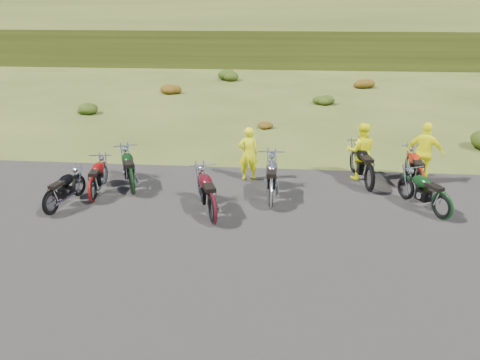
# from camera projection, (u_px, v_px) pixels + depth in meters

# --- Properties ---
(ground) EXTENTS (300.00, 300.00, 0.00)m
(ground) POSITION_uv_depth(u_px,v_px,m) (263.00, 224.00, 11.49)
(ground) COLOR #394416
(ground) RESTS_ON ground
(gravel_pad) EXTENTS (20.00, 12.00, 0.04)m
(gravel_pad) POSITION_uv_depth(u_px,v_px,m) (259.00, 267.00, 9.63)
(gravel_pad) COLOR black
(gravel_pad) RESTS_ON ground
(hill_slope) EXTENTS (300.00, 45.97, 9.37)m
(hill_slope) POSITION_uv_depth(u_px,v_px,m) (281.00, 45.00, 57.98)
(hill_slope) COLOR #333F15
(hill_slope) RESTS_ON ground
(hill_plateau) EXTENTS (300.00, 90.00, 9.17)m
(hill_plateau) POSITION_uv_depth(u_px,v_px,m) (283.00, 23.00, 113.76)
(hill_plateau) COLOR #333F15
(hill_plateau) RESTS_ON ground
(shrub_1) EXTENTS (1.03, 1.03, 0.61)m
(shrub_1) POSITION_uv_depth(u_px,v_px,m) (86.00, 107.00, 22.66)
(shrub_1) COLOR #25360D
(shrub_1) RESTS_ON ground
(shrub_2) EXTENTS (1.30, 1.30, 0.77)m
(shrub_2) POSITION_uv_depth(u_px,v_px,m) (170.00, 88.00, 27.31)
(shrub_2) COLOR #5F2D0B
(shrub_2) RESTS_ON ground
(shrub_3) EXTENTS (1.56, 1.56, 0.92)m
(shrub_3) POSITION_uv_depth(u_px,v_px,m) (229.00, 74.00, 31.97)
(shrub_3) COLOR #25360D
(shrub_3) RESTS_ON ground
(shrub_4) EXTENTS (0.77, 0.77, 0.45)m
(shrub_4) POSITION_uv_depth(u_px,v_px,m) (263.00, 123.00, 20.00)
(shrub_4) COLOR #5F2D0B
(shrub_4) RESTS_ON ground
(shrub_5) EXTENTS (1.03, 1.03, 0.61)m
(shrub_5) POSITION_uv_depth(u_px,v_px,m) (323.00, 99.00, 24.65)
(shrub_5) COLOR #25360D
(shrub_5) RESTS_ON ground
(shrub_6) EXTENTS (1.30, 1.30, 0.77)m
(shrub_6) POSITION_uv_depth(u_px,v_px,m) (363.00, 82.00, 29.30)
(shrub_6) COLOR #5F2D0B
(shrub_6) RESTS_ON ground
(motorcycle_0) EXTENTS (0.92, 1.93, 0.97)m
(motorcycle_0) POSITION_uv_depth(u_px,v_px,m) (53.00, 215.00, 11.93)
(motorcycle_0) COLOR black
(motorcycle_0) RESTS_ON ground
(motorcycle_1) EXTENTS (0.87, 1.98, 1.00)m
(motorcycle_1) POSITION_uv_depth(u_px,v_px,m) (94.00, 202.00, 12.71)
(motorcycle_1) COLOR maroon
(motorcycle_1) RESTS_ON ground
(motorcycle_2) EXTENTS (1.53, 2.26, 1.13)m
(motorcycle_2) POSITION_uv_depth(u_px,v_px,m) (133.00, 195.00, 13.17)
(motorcycle_2) COLOR black
(motorcycle_2) RESTS_ON ground
(motorcycle_3) EXTENTS (0.81, 2.28, 1.18)m
(motorcycle_3) POSITION_uv_depth(u_px,v_px,m) (271.00, 208.00, 12.34)
(motorcycle_3) COLOR #9B9B9F
(motorcycle_3) RESTS_ON ground
(motorcycle_4) EXTENTS (1.45, 2.31, 1.15)m
(motorcycle_4) POSITION_uv_depth(u_px,v_px,m) (213.00, 225.00, 11.44)
(motorcycle_4) COLOR #480C13
(motorcycle_4) RESTS_ON ground
(motorcycle_5) EXTENTS (1.09, 2.36, 1.19)m
(motorcycle_5) POSITION_uv_depth(u_px,v_px,m) (368.00, 192.00, 13.41)
(motorcycle_5) COLOR black
(motorcycle_5) RESTS_ON ground
(motorcycle_6) EXTENTS (0.73, 2.07, 1.08)m
(motorcycle_6) POSITION_uv_depth(u_px,v_px,m) (418.00, 194.00, 13.28)
(motorcycle_6) COLOR #991C0B
(motorcycle_6) RESTS_ON ground
(motorcycle_7) EXTENTS (1.48, 2.06, 1.03)m
(motorcycle_7) POSITION_uv_depth(u_px,v_px,m) (440.00, 220.00, 11.69)
(motorcycle_7) COLOR black
(motorcycle_7) RESTS_ON ground
(person_middle) EXTENTS (0.67, 0.52, 1.63)m
(person_middle) POSITION_uv_depth(u_px,v_px,m) (248.00, 155.00, 14.01)
(person_middle) COLOR yellow
(person_middle) RESTS_ON ground
(person_right_a) EXTENTS (0.88, 0.70, 1.75)m
(person_right_a) POSITION_uv_depth(u_px,v_px,m) (361.00, 152.00, 14.04)
(person_right_a) COLOR yellow
(person_right_a) RESTS_ON ground
(person_right_b) EXTENTS (1.16, 0.80, 1.83)m
(person_right_b) POSITION_uv_depth(u_px,v_px,m) (425.00, 154.00, 13.73)
(person_right_b) COLOR yellow
(person_right_b) RESTS_ON ground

